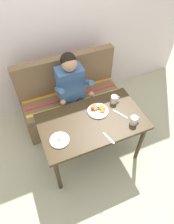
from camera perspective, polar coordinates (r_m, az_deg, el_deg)
name	(u,v)px	position (r m, az deg, el deg)	size (l,w,h in m)	color
ground_plane	(91,153)	(2.90, 1.17, -11.49)	(8.00, 8.00, 0.00)	#B4B595
back_wall	(54,23)	(2.91, -9.36, 23.46)	(4.40, 0.10, 2.60)	silver
table	(92,125)	(2.36, 1.41, -3.68)	(1.20, 0.70, 0.73)	#382A16
couch	(71,101)	(3.07, -4.45, 3.17)	(1.44, 0.56, 1.00)	brown
person	(72,88)	(2.66, -4.17, 6.73)	(0.45, 0.61, 1.21)	#3E6496
plate_breakfast	(98,110)	(2.38, 3.08, 0.49)	(0.25, 0.25, 0.05)	white
plate_eggs	(60,140)	(2.15, -7.72, -7.80)	(0.21, 0.21, 0.04)	white
coffee_mug	(134,120)	(2.29, 13.06, -2.23)	(0.12, 0.08, 0.10)	white
coffee_mug_second	(114,99)	(2.48, 7.67, 3.61)	(0.12, 0.08, 0.10)	white
fork	(109,138)	(2.17, 6.08, -7.26)	(0.01, 0.17, 0.01)	silver
knife	(120,114)	(2.39, 9.35, -0.55)	(0.01, 0.20, 0.01)	silver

